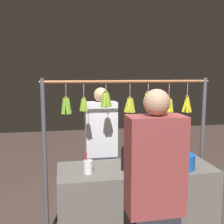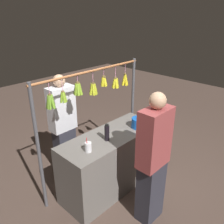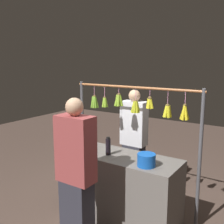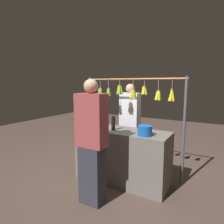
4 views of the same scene
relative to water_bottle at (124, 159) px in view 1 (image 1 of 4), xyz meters
name	(u,v)px [view 1 (image 1 of 4)]	position (x,y,z in m)	size (l,w,h in m)	color
market_counter	(136,209)	(-0.13, -0.06, -0.54)	(1.53, 0.58, 0.87)	#66605B
display_rack	(128,122)	(-0.13, -0.41, 0.27)	(1.84, 0.13, 1.73)	#4C4C51
water_bottle	(124,159)	(0.00, 0.00, 0.00)	(0.06, 0.06, 0.23)	black
blue_bucket	(184,161)	(-0.57, 0.07, -0.04)	(0.21, 0.21, 0.14)	blue
drink_cup	(88,167)	(0.35, 0.03, -0.05)	(0.08, 0.08, 0.19)	silver
vendor_person	(101,153)	(0.10, -0.84, -0.18)	(0.38, 0.21, 1.61)	#2D2D38
customer_person	(154,208)	(-0.06, 0.68, -0.15)	(0.40, 0.22, 1.68)	#2D2D38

